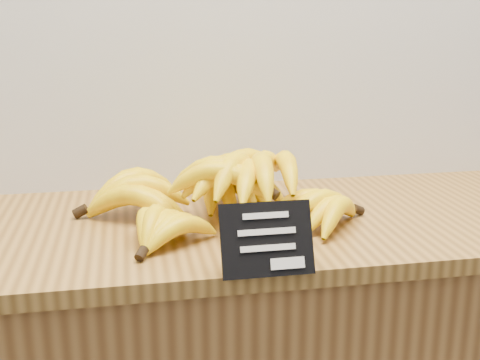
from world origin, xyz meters
name	(u,v)px	position (x,y,z in m)	size (l,w,h in m)	color
counter_top	(235,225)	(-0.03, 2.75, 0.92)	(1.55, 0.54, 0.03)	olive
chalkboard_sign	(267,239)	(-0.03, 2.49, 0.98)	(0.14, 0.01, 0.11)	black
banana_pile	(229,189)	(-0.04, 2.75, 0.99)	(0.54, 0.37, 0.13)	yellow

